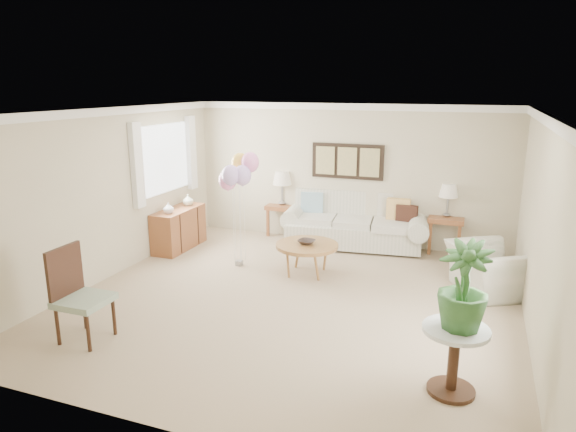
% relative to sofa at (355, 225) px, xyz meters
% --- Properties ---
extents(ground_plane, '(6.00, 6.00, 0.00)m').
position_rel_sofa_xyz_m(ground_plane, '(-0.22, -2.81, -0.39)').
color(ground_plane, tan).
extents(room_shell, '(6.04, 6.04, 2.60)m').
position_rel_sofa_xyz_m(room_shell, '(-0.33, -2.71, 1.24)').
color(room_shell, beige).
rests_on(room_shell, ground).
extents(wall_art_triptych, '(1.35, 0.06, 0.65)m').
position_rel_sofa_xyz_m(wall_art_triptych, '(-0.22, 0.16, 1.16)').
color(wall_art_triptych, black).
rests_on(wall_art_triptych, ground).
extents(sofa, '(2.79, 1.27, 0.99)m').
position_rel_sofa_xyz_m(sofa, '(0.00, 0.00, 0.00)').
color(sofa, beige).
rests_on(sofa, ground).
extents(end_table_left, '(0.57, 0.52, 0.62)m').
position_rel_sofa_xyz_m(end_table_left, '(-1.52, 0.18, 0.13)').
color(end_table_left, brown).
rests_on(end_table_left, ground).
extents(end_table_right, '(0.61, 0.55, 0.66)m').
position_rel_sofa_xyz_m(end_table_right, '(1.61, 0.16, 0.17)').
color(end_table_right, brown).
rests_on(end_table_right, ground).
extents(lamp_left, '(0.38, 0.38, 0.67)m').
position_rel_sofa_xyz_m(lamp_left, '(-1.52, 0.18, 0.74)').
color(lamp_left, gray).
rests_on(lamp_left, end_table_left).
extents(lamp_right, '(0.33, 0.33, 0.59)m').
position_rel_sofa_xyz_m(lamp_right, '(1.61, 0.16, 0.72)').
color(lamp_right, gray).
rests_on(lamp_right, end_table_right).
extents(coffee_table, '(0.99, 0.99, 0.50)m').
position_rel_sofa_xyz_m(coffee_table, '(-0.37, -1.75, 0.07)').
color(coffee_table, brown).
rests_on(coffee_table, ground).
extents(decor_bowl, '(0.30, 0.30, 0.07)m').
position_rel_sofa_xyz_m(decor_bowl, '(-0.37, -1.75, 0.14)').
color(decor_bowl, '#2D231F').
rests_on(decor_bowl, coffee_table).
extents(armchair, '(1.33, 1.37, 0.69)m').
position_rel_sofa_xyz_m(armchair, '(2.32, -1.53, -0.05)').
color(armchair, beige).
rests_on(armchair, ground).
extents(side_table, '(0.64, 0.64, 0.69)m').
position_rel_sofa_xyz_m(side_table, '(1.99, -4.33, 0.13)').
color(side_table, silver).
rests_on(side_table, ground).
extents(potted_plant, '(0.60, 0.60, 0.86)m').
position_rel_sofa_xyz_m(potted_plant, '(2.02, -4.33, 0.73)').
color(potted_plant, '#275326').
rests_on(potted_plant, side_table).
extents(accent_chair, '(0.55, 0.55, 1.13)m').
position_rel_sofa_xyz_m(accent_chair, '(-2.20, -4.71, 0.19)').
color(accent_chair, gray).
rests_on(accent_chair, ground).
extents(credenza, '(0.46, 1.20, 0.74)m').
position_rel_sofa_xyz_m(credenza, '(-2.98, -1.31, -0.02)').
color(credenza, brown).
rests_on(credenza, ground).
extents(vase_white, '(0.24, 0.24, 0.19)m').
position_rel_sofa_xyz_m(vase_white, '(-2.96, -1.63, 0.44)').
color(vase_white, silver).
rests_on(vase_white, credenza).
extents(vase_sage, '(0.24, 0.24, 0.20)m').
position_rel_sofa_xyz_m(vase_sage, '(-2.96, -0.98, 0.45)').
color(vase_sage, beige).
rests_on(vase_sage, credenza).
extents(balloon_cluster, '(0.60, 0.59, 1.89)m').
position_rel_sofa_xyz_m(balloon_cluster, '(-1.52, -1.78, 1.19)').
color(balloon_cluster, gray).
rests_on(balloon_cluster, ground).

